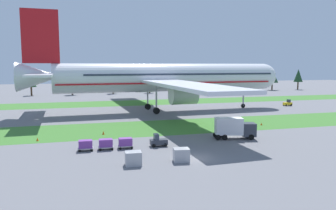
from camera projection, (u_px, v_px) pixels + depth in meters
The scene contains 18 objects.
ground_plane at pixel (196, 158), 44.06m from camera, with size 400.00×400.00×0.00m, color slate.
grass_strip_near at pixel (156, 127), 65.88m from camera, with size 320.00×16.47×0.01m, color #3D752D.
grass_strip_far at pixel (124, 103), 108.86m from camera, with size 320.00×16.47×0.01m, color #3D752D.
airliner at pixel (161, 77), 88.01m from camera, with size 71.09×87.42×25.57m.
baggage_tug at pixel (158, 141), 50.34m from camera, with size 2.63×1.37×1.97m.
cargo_dolly_lead at pixel (125, 142), 49.10m from camera, with size 2.24×1.56×1.55m.
cargo_dolly_second at pixel (106, 143), 48.40m from camera, with size 2.24×1.56×1.55m.
cargo_dolly_third at pixel (86, 145), 47.70m from camera, with size 2.24×1.56×1.55m.
catering_truck at pixel (234, 127), 55.44m from camera, with size 7.30×3.91×3.58m.
pushback_tractor at pixel (288, 103), 101.47m from camera, with size 2.65×1.40×1.97m.
ground_crew_marshaller at pixel (227, 127), 61.07m from camera, with size 0.53×0.36×1.74m.
ground_crew_loader at pixel (226, 127), 61.61m from camera, with size 0.40×0.45×1.74m.
uld_container_0 at pixel (133, 158), 40.72m from camera, with size 2.00×1.60×1.73m, color #A3A3A8.
uld_container_1 at pixel (181, 155), 42.38m from camera, with size 2.00×1.60×1.71m, color #A3A3A8.
taxiway_marker_0 at pixel (261, 124), 68.34m from camera, with size 0.44×0.44×0.53m, color orange.
taxiway_marker_1 at pixel (103, 133), 59.00m from camera, with size 0.44×0.44×0.70m, color orange.
taxiway_marker_2 at pixel (37, 139), 53.97m from camera, with size 0.44×0.44×0.56m, color orange.
distant_tree_line at pixel (115, 78), 144.75m from camera, with size 197.49×11.11×11.91m.
Camera 1 is at (-15.12, -40.32, 12.28)m, focal length 35.16 mm.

